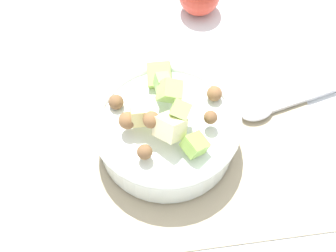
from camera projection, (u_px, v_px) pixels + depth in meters
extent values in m
plane|color=silver|center=(167.00, 150.00, 0.81)|extent=(2.40, 2.40, 0.00)
cube|color=tan|center=(167.00, 149.00, 0.81)|extent=(0.49, 0.34, 0.01)
cylinder|color=white|center=(168.00, 133.00, 0.78)|extent=(0.21, 0.21, 0.06)
torus|color=white|center=(168.00, 121.00, 0.76)|extent=(0.23, 0.23, 0.02)
sphere|color=brown|center=(116.00, 102.00, 0.76)|extent=(0.03, 0.03, 0.03)
sphere|color=brown|center=(127.00, 120.00, 0.73)|extent=(0.03, 0.03, 0.03)
sphere|color=brown|center=(145.00, 152.00, 0.71)|extent=(0.03, 0.03, 0.03)
cube|color=#A3CC6B|center=(180.00, 110.00, 0.71)|extent=(0.03, 0.05, 0.04)
cube|color=beige|center=(167.00, 127.00, 0.71)|extent=(0.05, 0.06, 0.05)
cube|color=#93C160|center=(161.00, 82.00, 0.76)|extent=(0.03, 0.02, 0.03)
cube|color=#8CB74C|center=(195.00, 145.00, 0.71)|extent=(0.05, 0.04, 0.04)
cube|color=#E5D684|center=(142.00, 112.00, 0.73)|extent=(0.03, 0.04, 0.03)
cube|color=#A3CC6B|center=(170.00, 91.00, 0.74)|extent=(0.04, 0.04, 0.05)
sphere|color=brown|center=(214.00, 94.00, 0.77)|extent=(0.04, 0.04, 0.03)
cube|color=#9EC656|center=(161.00, 76.00, 0.79)|extent=(0.04, 0.05, 0.04)
sphere|color=brown|center=(211.00, 117.00, 0.73)|extent=(0.03, 0.03, 0.02)
sphere|color=brown|center=(152.00, 120.00, 0.71)|extent=(0.03, 0.04, 0.04)
ellipsoid|color=#B7B7BC|center=(257.00, 111.00, 0.84)|extent=(0.06, 0.05, 0.01)
cube|color=#B7B7BC|center=(317.00, 92.00, 0.86)|extent=(0.19, 0.06, 0.01)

